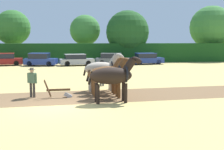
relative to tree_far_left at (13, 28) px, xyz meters
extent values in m
plane|color=tan|center=(9.36, -29.86, -5.03)|extent=(240.00, 240.00, 0.00)
cube|color=brown|center=(6.84, -28.03, -5.03)|extent=(34.29, 7.33, 0.01)
cube|color=#194719|center=(9.36, -3.35, -3.66)|extent=(59.07, 1.33, 2.74)
cylinder|color=brown|center=(0.00, 0.00, -3.22)|extent=(0.44, 0.44, 3.61)
sphere|color=#2D6628|center=(0.00, 0.00, 0.02)|extent=(5.21, 5.21, 5.21)
cylinder|color=#4C3823|center=(10.78, 0.22, -3.32)|extent=(0.44, 0.44, 3.43)
sphere|color=#387533|center=(10.78, 0.22, -0.32)|extent=(4.67, 4.67, 4.67)
cylinder|color=brown|center=(17.07, -1.88, -3.71)|extent=(0.44, 0.44, 2.64)
sphere|color=#1E4C1E|center=(17.07, -1.88, -0.64)|extent=(6.37, 6.37, 6.37)
cylinder|color=brown|center=(30.84, -0.08, -3.35)|extent=(0.44, 0.44, 3.36)
sphere|color=#387533|center=(30.84, -0.08, 0.19)|extent=(6.77, 6.77, 6.77)
ellipsoid|color=black|center=(12.11, -29.26, -3.62)|extent=(2.34, 1.16, 0.88)
cylinder|color=black|center=(12.81, -28.93, -4.52)|extent=(0.18, 0.18, 1.02)
cylinder|color=black|center=(12.86, -29.44, -4.52)|extent=(0.18, 0.18, 1.02)
cylinder|color=black|center=(11.35, -29.08, -4.52)|extent=(0.18, 0.18, 1.02)
cylinder|color=black|center=(11.40, -29.59, -4.52)|extent=(0.18, 0.18, 1.02)
cylinder|color=black|center=(13.06, -29.16, -3.12)|extent=(0.84, 0.50, 0.90)
ellipsoid|color=black|center=(13.47, -29.12, -2.82)|extent=(0.70, 0.33, 0.54)
cube|color=black|center=(13.24, -29.14, -2.93)|extent=(0.43, 0.12, 0.56)
cylinder|color=black|center=(11.04, -29.37, -3.71)|extent=(0.31, 0.15, 0.71)
torus|color=black|center=(12.89, -29.18, -3.55)|extent=(0.20, 0.91, 0.90)
ellipsoid|color=brown|center=(11.98, -28.09, -3.67)|extent=(2.05, 1.12, 0.87)
cylinder|color=brown|center=(12.59, -27.77, -4.55)|extent=(0.18, 0.18, 0.97)
cylinder|color=brown|center=(12.65, -28.27, -4.55)|extent=(0.18, 0.18, 0.97)
cylinder|color=brown|center=(11.32, -27.90, -4.55)|extent=(0.18, 0.18, 0.97)
cylinder|color=brown|center=(11.37, -28.40, -4.55)|extent=(0.18, 0.18, 0.97)
cylinder|color=brown|center=(12.82, -28.00, -3.22)|extent=(0.78, 0.49, 0.82)
ellipsoid|color=brown|center=(13.18, -27.96, -2.96)|extent=(0.70, 0.33, 0.54)
cube|color=gray|center=(12.98, -27.98, -3.03)|extent=(0.38, 0.12, 0.50)
cylinder|color=gray|center=(11.05, -28.18, -3.76)|extent=(0.31, 0.15, 0.71)
torus|color=black|center=(12.67, -28.02, -3.60)|extent=(0.20, 0.90, 0.89)
ellipsoid|color=brown|center=(11.86, -26.91, -3.81)|extent=(2.01, 1.05, 0.82)
cylinder|color=brown|center=(12.46, -26.61, -4.60)|extent=(0.18, 0.18, 0.86)
cylinder|color=brown|center=(12.51, -27.08, -4.60)|extent=(0.18, 0.18, 0.86)
cylinder|color=brown|center=(11.21, -26.74, -4.60)|extent=(0.18, 0.18, 0.86)
cylinder|color=brown|center=(11.26, -27.21, -4.60)|extent=(0.18, 0.18, 0.86)
cylinder|color=brown|center=(12.68, -26.83, -3.31)|extent=(0.84, 0.47, 0.92)
ellipsoid|color=brown|center=(13.11, -26.78, -3.00)|extent=(0.70, 0.33, 0.54)
cube|color=black|center=(12.87, -26.81, -3.14)|extent=(0.44, 0.12, 0.59)
cylinder|color=black|center=(10.95, -27.01, -3.90)|extent=(0.31, 0.15, 0.71)
torus|color=black|center=(12.53, -26.84, -3.75)|extent=(0.20, 0.85, 0.84)
ellipsoid|color=#B2A38E|center=(11.74, -25.74, -3.60)|extent=(2.14, 1.12, 0.86)
cylinder|color=#B2A38E|center=(12.38, -25.42, -4.51)|extent=(0.18, 0.18, 1.04)
cylinder|color=#B2A38E|center=(12.43, -25.92, -4.51)|extent=(0.18, 0.18, 1.04)
cylinder|color=#B2A38E|center=(11.05, -25.56, -4.51)|extent=(0.18, 0.18, 1.04)
cylinder|color=#B2A38E|center=(11.10, -26.06, -4.51)|extent=(0.18, 0.18, 1.04)
cylinder|color=#B2A38E|center=(12.61, -25.65, -3.12)|extent=(0.83, 0.49, 0.89)
ellipsoid|color=#B2A38E|center=(13.02, -25.61, -2.82)|extent=(0.70, 0.33, 0.54)
cube|color=black|center=(12.79, -25.63, -2.93)|extent=(0.42, 0.12, 0.56)
cylinder|color=black|center=(10.77, -25.84, -3.69)|extent=(0.31, 0.15, 0.71)
torus|color=black|center=(12.46, -25.66, -3.53)|extent=(0.20, 0.89, 0.88)
cube|color=#4C331E|center=(9.24, -27.78, -4.58)|extent=(1.34, 0.24, 0.12)
cube|color=#939399|center=(9.77, -27.72, -4.93)|extent=(0.50, 0.25, 0.39)
cylinder|color=#4C331E|center=(8.62, -27.64, -4.48)|extent=(0.40, 0.10, 0.96)
cylinder|color=#4C331E|center=(8.67, -28.04, -4.48)|extent=(0.40, 0.10, 0.96)
cylinder|color=#38332D|center=(7.65, -27.48, -4.62)|extent=(0.14, 0.14, 0.83)
cylinder|color=#38332D|center=(7.84, -27.59, -4.62)|extent=(0.14, 0.14, 0.83)
cube|color=#4C6B4C|center=(7.75, -27.54, -3.91)|extent=(0.52, 0.41, 0.59)
sphere|color=tan|center=(7.75, -27.54, -3.50)|extent=(0.22, 0.22, 0.22)
cylinder|color=#4C6B4C|center=(7.50, -27.40, -3.93)|extent=(0.09, 0.09, 0.55)
cylinder|color=#4C6B4C|center=(8.00, -27.67, -3.93)|extent=(0.09, 0.09, 0.55)
cylinder|color=#665B4C|center=(7.75, -27.54, -3.43)|extent=(0.43, 0.43, 0.02)
cylinder|color=#665B4C|center=(7.75, -27.54, -3.38)|extent=(0.21, 0.21, 0.10)
cylinder|color=#4C4C4C|center=(11.86, -23.82, -4.64)|extent=(0.14, 0.14, 0.78)
cylinder|color=#4C4C4C|center=(12.02, -23.94, -4.64)|extent=(0.14, 0.14, 0.78)
cube|color=#4C6B4C|center=(11.94, -23.88, -3.97)|extent=(0.48, 0.44, 0.55)
sphere|color=tan|center=(11.94, -23.88, -3.58)|extent=(0.21, 0.21, 0.21)
cylinder|color=#4C6B4C|center=(11.72, -23.71, -4.00)|extent=(0.09, 0.09, 0.52)
cylinder|color=#4C6B4C|center=(12.16, -24.04, -4.00)|extent=(0.09, 0.09, 0.52)
cube|color=maroon|center=(0.74, -6.97, -4.49)|extent=(4.24, 2.55, 0.72)
cube|color=black|center=(0.55, -7.00, -3.83)|extent=(2.65, 2.06, 0.60)
cube|color=maroon|center=(0.55, -7.00, -3.50)|extent=(2.65, 2.06, 0.06)
cylinder|color=black|center=(1.79, -5.95, -4.70)|extent=(0.68, 0.34, 0.65)
cylinder|color=black|center=(2.10, -7.50, -4.70)|extent=(0.68, 0.34, 0.65)
cube|color=navy|center=(5.22, -7.80, -4.49)|extent=(4.17, 2.37, 0.74)
cube|color=black|center=(5.03, -7.77, -3.80)|extent=(2.58, 1.96, 0.63)
cube|color=navy|center=(5.03, -7.77, -3.46)|extent=(2.58, 1.96, 0.06)
cylinder|color=black|center=(6.55, -7.19, -4.71)|extent=(0.66, 0.31, 0.64)
cylinder|color=black|center=(6.32, -8.77, -4.71)|extent=(0.66, 0.31, 0.64)
cylinder|color=black|center=(4.13, -6.83, -4.71)|extent=(0.66, 0.31, 0.64)
cylinder|color=black|center=(3.89, -8.41, -4.71)|extent=(0.66, 0.31, 0.64)
cube|color=#9E9EA8|center=(9.69, -7.84, -4.52)|extent=(4.54, 2.52, 0.67)
cube|color=black|center=(9.48, -7.88, -3.91)|extent=(2.82, 2.02, 0.55)
cube|color=#9E9EA8|center=(9.48, -7.88, -3.61)|extent=(2.82, 2.02, 0.06)
cylinder|color=black|center=(10.85, -6.85, -4.71)|extent=(0.68, 0.34, 0.65)
cylinder|color=black|center=(11.14, -8.33, -4.71)|extent=(0.68, 0.34, 0.65)
cylinder|color=black|center=(8.24, -7.36, -4.71)|extent=(0.68, 0.34, 0.65)
cylinder|color=black|center=(8.53, -8.84, -4.71)|extent=(0.68, 0.34, 0.65)
cube|color=#565B66|center=(14.37, -7.12, -4.51)|extent=(4.60, 2.47, 0.70)
cube|color=black|center=(14.16, -7.08, -3.87)|extent=(2.85, 2.00, 0.58)
cube|color=#565B66|center=(14.16, -7.08, -3.55)|extent=(2.85, 2.00, 0.06)
cylinder|color=black|center=(15.84, -6.59, -4.71)|extent=(0.66, 0.32, 0.63)
cylinder|color=black|center=(15.57, -8.10, -4.71)|extent=(0.66, 0.32, 0.63)
cylinder|color=black|center=(13.17, -6.13, -4.71)|extent=(0.66, 0.32, 0.63)
cylinder|color=black|center=(12.91, -7.64, -4.71)|extent=(0.66, 0.32, 0.63)
cube|color=navy|center=(19.02, -6.76, -4.51)|extent=(4.45, 2.40, 0.69)
cube|color=black|center=(18.81, -6.79, -3.88)|extent=(2.75, 1.98, 0.57)
cube|color=navy|center=(18.81, -6.79, -3.57)|extent=(2.75, 1.98, 0.06)
cylinder|color=black|center=(20.20, -5.78, -4.71)|extent=(0.67, 0.31, 0.64)
cylinder|color=black|center=(20.43, -7.35, -4.71)|extent=(0.67, 0.31, 0.64)
cylinder|color=black|center=(17.61, -6.17, -4.71)|extent=(0.67, 0.31, 0.64)
cylinder|color=black|center=(17.84, -7.74, -4.71)|extent=(0.67, 0.31, 0.64)
camera|label=1|loc=(10.79, -43.69, -1.73)|focal=45.00mm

